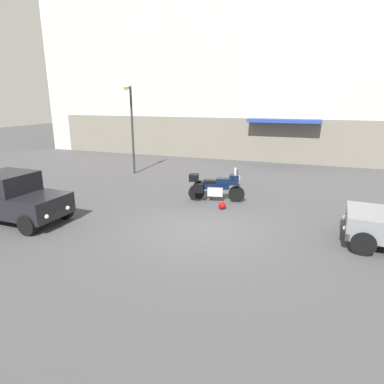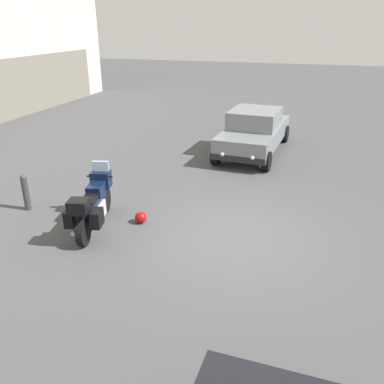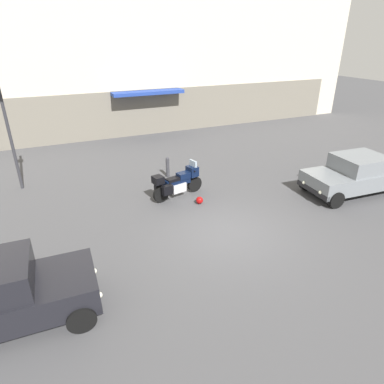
{
  "view_description": "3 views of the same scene",
  "coord_description": "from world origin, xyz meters",
  "px_view_note": "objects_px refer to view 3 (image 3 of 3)",
  "views": [
    {
      "loc": [
        3.01,
        -9.19,
        3.98
      ],
      "look_at": [
        -0.55,
        0.55,
        1.05
      ],
      "focal_mm": 30.81,
      "sensor_mm": 36.0,
      "label": 1
    },
    {
      "loc": [
        -7.72,
        -1.45,
        4.42
      ],
      "look_at": [
        -0.41,
        0.81,
        1.16
      ],
      "focal_mm": 37.68,
      "sensor_mm": 36.0,
      "label": 2
    },
    {
      "loc": [
        -4.82,
        -7.94,
        5.82
      ],
      "look_at": [
        -0.69,
        1.28,
        1.03
      ],
      "focal_mm": 30.93,
      "sensor_mm": 36.0,
      "label": 3
    }
  ],
  "objects_px": {
    "car_sedan_far": "(359,174)",
    "streetlamp_curbside": "(6,122)",
    "car_hatchback_near": "(2,296)",
    "bollard_curbside": "(168,166)",
    "helmet": "(199,200)",
    "motorcycle": "(177,182)"
  },
  "relations": [
    {
      "from": "helmet",
      "to": "bollard_curbside",
      "type": "bearing_deg",
      "value": 93.04
    },
    {
      "from": "motorcycle",
      "to": "car_sedan_far",
      "type": "xyz_separation_m",
      "value": [
        6.85,
        -2.55,
        0.16
      ]
    },
    {
      "from": "motorcycle",
      "to": "car_hatchback_near",
      "type": "relative_size",
      "value": 0.57
    },
    {
      "from": "car_hatchback_near",
      "to": "streetlamp_curbside",
      "type": "relative_size",
      "value": 0.84
    },
    {
      "from": "helmet",
      "to": "car_hatchback_near",
      "type": "height_order",
      "value": "car_hatchback_near"
    },
    {
      "from": "helmet",
      "to": "bollard_curbside",
      "type": "height_order",
      "value": "bollard_curbside"
    },
    {
      "from": "motorcycle",
      "to": "car_hatchback_near",
      "type": "bearing_deg",
      "value": -155.13
    },
    {
      "from": "car_hatchback_near",
      "to": "bollard_curbside",
      "type": "xyz_separation_m",
      "value": [
        6.19,
        6.61,
        -0.31
      ]
    },
    {
      "from": "car_sedan_far",
      "to": "bollard_curbside",
      "type": "relative_size",
      "value": 5.0
    },
    {
      "from": "streetlamp_curbside",
      "to": "bollard_curbside",
      "type": "bearing_deg",
      "value": -10.9
    },
    {
      "from": "helmet",
      "to": "car_hatchback_near",
      "type": "xyz_separation_m",
      "value": [
        -6.35,
        -3.57,
        0.67
      ]
    },
    {
      "from": "motorcycle",
      "to": "streetlamp_curbside",
      "type": "xyz_separation_m",
      "value": [
        -5.67,
        3.29,
        2.22
      ]
    },
    {
      "from": "motorcycle",
      "to": "bollard_curbside",
      "type": "bearing_deg",
      "value": 67.11
    },
    {
      "from": "car_hatchback_near",
      "to": "car_sedan_far",
      "type": "bearing_deg",
      "value": 10.4
    },
    {
      "from": "car_hatchback_near",
      "to": "helmet",
      "type": "bearing_deg",
      "value": 31.08
    },
    {
      "from": "streetlamp_curbside",
      "to": "bollard_curbside",
      "type": "xyz_separation_m",
      "value": [
        6.05,
        -1.17,
        -2.34
      ]
    },
    {
      "from": "helmet",
      "to": "bollard_curbside",
      "type": "relative_size",
      "value": 0.3
    },
    {
      "from": "helmet",
      "to": "streetlamp_curbside",
      "type": "bearing_deg",
      "value": 145.93
    },
    {
      "from": "car_sedan_far",
      "to": "streetlamp_curbside",
      "type": "bearing_deg",
      "value": -21.1
    },
    {
      "from": "car_hatchback_near",
      "to": "motorcycle",
      "type": "bearing_deg",
      "value": 39.37
    },
    {
      "from": "helmet",
      "to": "car_sedan_far",
      "type": "distance_m",
      "value": 6.55
    },
    {
      "from": "helmet",
      "to": "streetlamp_curbside",
      "type": "xyz_separation_m",
      "value": [
        -6.21,
        4.2,
        2.7
      ]
    }
  ]
}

